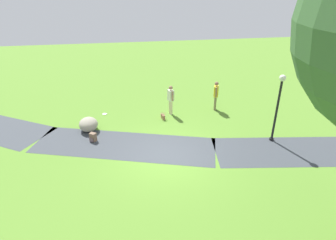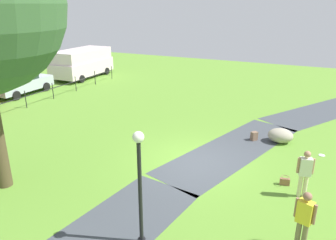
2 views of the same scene
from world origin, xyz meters
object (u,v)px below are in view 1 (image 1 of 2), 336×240
at_px(lamp_post, 278,101).
at_px(backpack_by_boulder, 93,137).
at_px(handbag_on_grass, 163,116).
at_px(lawn_boulder, 89,124).
at_px(woman_with_handbag, 171,98).
at_px(man_near_boulder, 216,94).
at_px(frisbee_on_grass, 105,114).

relative_size(lamp_post, backpack_by_boulder, 7.75).
height_order(handbag_on_grass, backpack_by_boulder, backpack_by_boulder).
height_order(lawn_boulder, woman_with_handbag, woman_with_handbag).
height_order(woman_with_handbag, handbag_on_grass, woman_with_handbag).
height_order(man_near_boulder, frisbee_on_grass, man_near_boulder).
bearing_deg(backpack_by_boulder, lawn_boulder, -76.41).
relative_size(lamp_post, lawn_boulder, 2.59).
xyz_separation_m(backpack_by_boulder, frisbee_on_grass, (-0.42, -2.85, -0.18)).
bearing_deg(woman_with_handbag, lamp_post, 138.62).
height_order(man_near_boulder, backpack_by_boulder, man_near_boulder).
distance_m(woman_with_handbag, backpack_by_boulder, 4.67).
bearing_deg(handbag_on_grass, frisbee_on_grass, -19.75).
height_order(woman_with_handbag, backpack_by_boulder, woman_with_handbag).
xyz_separation_m(lamp_post, man_near_boulder, (1.51, -3.73, -1.00)).
distance_m(lawn_boulder, man_near_boulder, 6.96).
distance_m(woman_with_handbag, handbag_on_grass, 1.09).
distance_m(lawn_boulder, frisbee_on_grass, 1.90).
bearing_deg(man_near_boulder, lamp_post, 112.04).
bearing_deg(woman_with_handbag, handbag_on_grass, 48.33).
bearing_deg(man_near_boulder, woman_with_handbag, 3.46).
xyz_separation_m(handbag_on_grass, frisbee_on_grass, (3.05, -1.10, -0.13)).
height_order(lamp_post, lawn_boulder, lamp_post).
distance_m(lamp_post, lawn_boulder, 8.78).
bearing_deg(frisbee_on_grass, woman_with_handbag, 171.61).
relative_size(lawn_boulder, backpack_by_boulder, 2.99).
bearing_deg(lamp_post, woman_with_handbag, -41.38).
distance_m(lamp_post, man_near_boulder, 4.15).
xyz_separation_m(handbag_on_grass, backpack_by_boulder, (3.47, 1.75, 0.05)).
relative_size(man_near_boulder, frisbee_on_grass, 6.69).
height_order(man_near_boulder, handbag_on_grass, man_near_boulder).
xyz_separation_m(lawn_boulder, frisbee_on_grass, (-0.68, -1.75, -0.31)).
bearing_deg(woman_with_handbag, frisbee_on_grass, -8.39).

